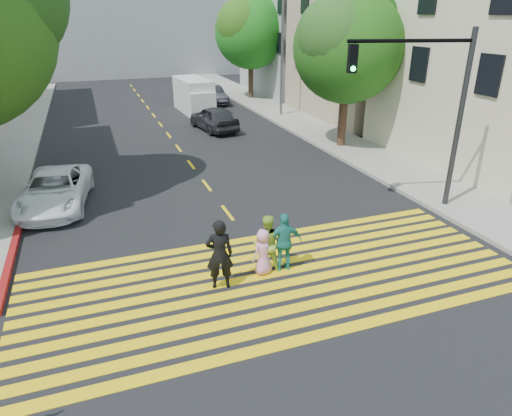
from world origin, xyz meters
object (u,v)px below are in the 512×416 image
tree_right_near (349,41)px  dark_car_parked (213,95)px  pedestrian_man (220,254)px  traffic_signal (431,97)px  dark_car_near (214,118)px  pedestrian_woman (266,243)px  pedestrian_extra (284,242)px  white_sedan (55,190)px  silver_car (186,91)px  tree_right_far (251,28)px  pedestrian_child (263,252)px  white_van (194,97)px

tree_right_near → dark_car_parked: bearing=102.1°
dark_car_parked → pedestrian_man: bearing=-106.9°
tree_right_near → traffic_signal: (-1.66, -8.25, -1.32)m
tree_right_near → dark_car_near: 9.32m
pedestrian_woman → pedestrian_extra: 0.50m
tree_right_near → dark_car_near: tree_right_near is taller
white_sedan → silver_car: bearing=74.5°
pedestrian_woman → dark_car_parked: size_ratio=0.40×
tree_right_far → dark_car_parked: 6.06m
pedestrian_child → dark_car_parked: dark_car_parked is taller
pedestrian_extra → traffic_signal: size_ratio=0.27×
white_van → pedestrian_extra: bearing=-99.6°
tree_right_near → pedestrian_extra: tree_right_near is taller
traffic_signal → pedestrian_woman: bearing=-148.8°
tree_right_far → pedestrian_child: tree_right_far is taller
pedestrian_extra → traffic_signal: traffic_signal is taller
pedestrian_extra → dark_car_near: bearing=-91.9°
dark_car_near → traffic_signal: size_ratio=0.70×
white_sedan → traffic_signal: traffic_signal is taller
white_van → pedestrian_woman: bearing=-100.8°
traffic_signal → tree_right_far: bearing=98.6°
pedestrian_man → silver_car: size_ratio=0.47×
tree_right_far → silver_car: tree_right_far is taller
pedestrian_extra → dark_car_parked: bearing=-94.0°
pedestrian_man → pedestrian_woman: pedestrian_man is taller
tree_right_far → pedestrian_extra: size_ratio=4.79×
white_sedan → tree_right_far: bearing=61.2°
pedestrian_man → pedestrian_extra: 1.93m
pedestrian_man → dark_car_near: size_ratio=0.45×
pedestrian_extra → tree_right_near: bearing=-120.1°
pedestrian_man → dark_car_near: 17.41m
pedestrian_woman → white_van: bearing=-87.8°
tree_right_far → white_van: tree_right_far is taller
tree_right_near → pedestrian_child: (-8.49, -10.54, -4.70)m
pedestrian_child → silver_car: size_ratio=0.32×
pedestrian_woman → white_van: white_van is taller
dark_car_near → silver_car: bearing=-102.7°
pedestrian_child → pedestrian_woman: bearing=-155.8°
white_van → traffic_signal: bearing=-82.8°
white_van → tree_right_far: bearing=30.6°
tree_right_far → pedestrian_child: size_ratio=6.18×
pedestrian_extra → traffic_signal: (6.21, 2.31, 3.18)m
tree_right_far → traffic_signal: tree_right_far is taller
white_van → silver_car: bearing=81.4°
silver_car → tree_right_near: bearing=102.5°
dark_car_near → traffic_signal: 15.13m
tree_right_near → dark_car_near: (-5.38, 6.04, -4.62)m
tree_right_far → dark_car_near: tree_right_far is taller
pedestrian_extra → white_van: (2.65, 22.40, 0.25)m
pedestrian_extra → dark_car_near: 16.79m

